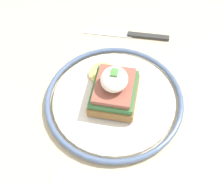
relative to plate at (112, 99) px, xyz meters
The scene contains 4 objects.
dining_table 0.12m from the plate, ahead, with size 1.10×0.87×0.77m.
plate is the anchor object (origin of this frame).
sandwich 0.03m from the plate, 48.21° to the right, with size 0.13×0.10×0.08m.
knife 0.18m from the plate, ahead, with size 0.02×0.19×0.01m.
Camera 1 is at (-0.35, -0.05, 1.27)m, focal length 50.00 mm.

